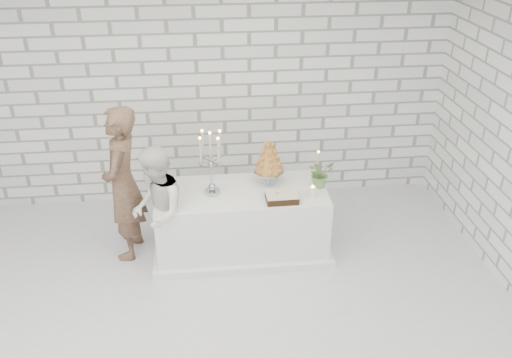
{
  "coord_description": "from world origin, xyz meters",
  "views": [
    {
      "loc": [
        0.05,
        -3.62,
        3.55
      ],
      "look_at": [
        0.53,
        0.95,
        1.05
      ],
      "focal_mm": 37.45,
      "sensor_mm": 36.0,
      "label": 1
    }
  ],
  "objects_px": {
    "groom": "(123,184)",
    "cake_table": "(242,221)",
    "bride": "(157,212)",
    "candelabra": "(211,163)",
    "croquembouche": "(269,162)"
  },
  "relations": [
    {
      "from": "cake_table",
      "to": "bride",
      "type": "xyz_separation_m",
      "value": [
        -0.87,
        -0.25,
        0.32
      ]
    },
    {
      "from": "groom",
      "to": "candelabra",
      "type": "xyz_separation_m",
      "value": [
        0.92,
        -0.12,
        0.25
      ]
    },
    {
      "from": "cake_table",
      "to": "croquembouche",
      "type": "bearing_deg",
      "value": 23.51
    },
    {
      "from": "groom",
      "to": "bride",
      "type": "relative_size",
      "value": 1.22
    },
    {
      "from": "cake_table",
      "to": "groom",
      "type": "height_order",
      "value": "groom"
    },
    {
      "from": "cake_table",
      "to": "croquembouche",
      "type": "height_order",
      "value": "croquembouche"
    },
    {
      "from": "candelabra",
      "to": "croquembouche",
      "type": "xyz_separation_m",
      "value": [
        0.61,
        0.16,
        -0.1
      ]
    },
    {
      "from": "groom",
      "to": "croquembouche",
      "type": "relative_size",
      "value": 3.3
    },
    {
      "from": "cake_table",
      "to": "croquembouche",
      "type": "distance_m",
      "value": 0.72
    },
    {
      "from": "groom",
      "to": "bride",
      "type": "bearing_deg",
      "value": 53.92
    },
    {
      "from": "groom",
      "to": "cake_table",
      "type": "bearing_deg",
      "value": 93.13
    },
    {
      "from": "groom",
      "to": "candelabra",
      "type": "distance_m",
      "value": 0.96
    },
    {
      "from": "cake_table",
      "to": "croquembouche",
      "type": "relative_size",
      "value": 3.48
    },
    {
      "from": "croquembouche",
      "to": "cake_table",
      "type": "bearing_deg",
      "value": -156.49
    },
    {
      "from": "croquembouche",
      "to": "bride",
      "type": "bearing_deg",
      "value": -162.06
    }
  ]
}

